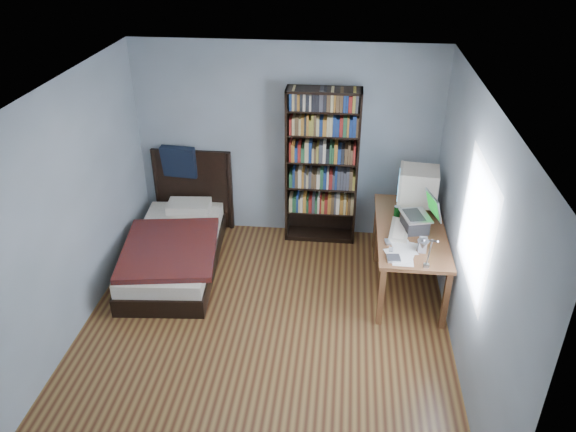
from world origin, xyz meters
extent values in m
plane|color=#4C2816|center=(0.00, 0.00, 0.00)|extent=(4.20, 4.20, 0.00)
plane|color=white|center=(0.00, 0.00, 2.50)|extent=(4.20, 4.20, 0.00)
cube|color=gray|center=(0.00, 2.10, 1.25)|extent=(3.80, 0.04, 2.50)
cube|color=gray|center=(0.00, -2.10, 1.25)|extent=(3.80, 0.04, 2.50)
cube|color=gray|center=(-1.90, 0.00, 1.25)|extent=(0.04, 4.20, 2.50)
cube|color=gray|center=(1.90, 0.00, 1.25)|extent=(0.04, 4.20, 2.50)
cube|color=white|center=(1.89, -0.15, 1.45)|extent=(0.01, 1.14, 1.14)
cube|color=white|center=(1.88, -0.15, 1.45)|extent=(0.01, 1.00, 1.00)
cube|color=brown|center=(1.50, 1.00, 0.71)|extent=(0.75, 1.62, 0.04)
cube|color=brown|center=(1.18, 0.24, 0.34)|extent=(0.06, 0.06, 0.69)
cube|color=brown|center=(1.83, 0.24, 0.34)|extent=(0.06, 0.06, 0.69)
cube|color=brown|center=(1.18, 1.76, 0.34)|extent=(0.06, 0.06, 0.69)
cube|color=brown|center=(1.83, 1.76, 0.34)|extent=(0.06, 0.06, 0.69)
cube|color=brown|center=(1.50, 1.59, 0.34)|extent=(0.69, 0.40, 0.68)
cube|color=beige|center=(1.57, 1.49, 0.75)|extent=(0.30, 0.26, 0.03)
cylinder|color=beige|center=(1.57, 1.49, 0.79)|extent=(0.11, 0.11, 0.06)
cube|color=beige|center=(1.60, 1.49, 1.03)|extent=(0.47, 0.45, 0.40)
cube|color=#B9B29A|center=(1.39, 1.49, 1.03)|extent=(0.08, 0.43, 0.43)
cube|color=#46B2FD|center=(1.37, 1.49, 1.03)|extent=(0.04, 0.32, 0.28)
cube|color=#2D2D30|center=(1.54, 0.98, 0.81)|extent=(0.31, 0.34, 0.17)
cube|color=#B7B6BB|center=(1.54, 0.98, 0.91)|extent=(0.36, 0.42, 0.02)
cube|color=#2D2D30|center=(1.52, 0.98, 0.92)|extent=(0.24, 0.32, 0.00)
cube|color=#B7B6BB|center=(1.71, 0.98, 1.04)|extent=(0.17, 0.37, 0.26)
cube|color=#0CBF26|center=(1.70, 0.98, 1.04)|extent=(0.13, 0.30, 0.20)
cube|color=#99999E|center=(1.59, 0.26, 0.75)|extent=(0.05, 0.04, 0.04)
cylinder|color=#99999E|center=(1.59, 0.20, 0.93)|extent=(0.02, 0.12, 0.34)
cylinder|color=#99999E|center=(1.53, 0.01, 1.18)|extent=(0.14, 0.28, 0.17)
cone|color=#99999E|center=(1.47, -0.12, 1.22)|extent=(0.11, 0.11, 0.09)
cube|color=#B9B29A|center=(1.37, 0.93, 0.75)|extent=(0.27, 0.52, 0.05)
cube|color=gray|center=(1.58, 0.54, 0.81)|extent=(0.09, 0.09, 0.16)
cylinder|color=#073807|center=(1.36, 1.26, 0.79)|extent=(0.07, 0.07, 0.13)
ellipsoid|color=silver|center=(1.47, 1.30, 0.75)|extent=(0.06, 0.10, 0.03)
cube|color=#B7B6BB|center=(1.24, 0.68, 0.74)|extent=(0.07, 0.12, 0.02)
cube|color=gray|center=(1.26, 0.53, 0.74)|extent=(0.05, 0.09, 0.02)
cube|color=gray|center=(1.28, 0.36, 0.74)|extent=(0.14, 0.14, 0.03)
cube|color=black|center=(0.03, 1.94, 1.00)|extent=(0.03, 0.30, 1.99)
cube|color=black|center=(0.90, 1.94, 1.00)|extent=(0.03, 0.30, 1.99)
cube|color=black|center=(0.46, 1.94, 1.98)|extent=(0.90, 0.30, 0.03)
cube|color=black|center=(0.46, 1.94, 0.03)|extent=(0.90, 0.30, 0.06)
cube|color=black|center=(0.46, 2.08, 1.00)|extent=(0.90, 0.02, 1.99)
cube|color=olive|center=(0.46, 1.92, 1.03)|extent=(0.82, 0.22, 1.79)
cube|color=black|center=(-1.24, 1.05, 0.11)|extent=(1.15, 2.05, 0.22)
cube|color=beige|center=(-1.24, 1.05, 0.30)|extent=(1.11, 1.99, 0.16)
cube|color=maroon|center=(-1.21, 0.80, 0.41)|extent=(1.23, 1.43, 0.07)
cube|color=beige|center=(-1.24, 1.79, 0.43)|extent=(0.57, 0.39, 0.12)
cube|color=black|center=(-1.24, 2.06, 0.55)|extent=(1.05, 0.05, 1.10)
cylinder|color=black|center=(-1.73, 2.04, 0.55)|extent=(0.06, 0.06, 1.10)
cylinder|color=black|center=(-0.74, 2.04, 0.55)|extent=(0.06, 0.06, 1.10)
cube|color=black|center=(-1.39, 2.03, 0.95)|extent=(0.46, 0.20, 0.43)
camera|label=1|loc=(0.72, -4.45, 3.87)|focal=35.00mm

